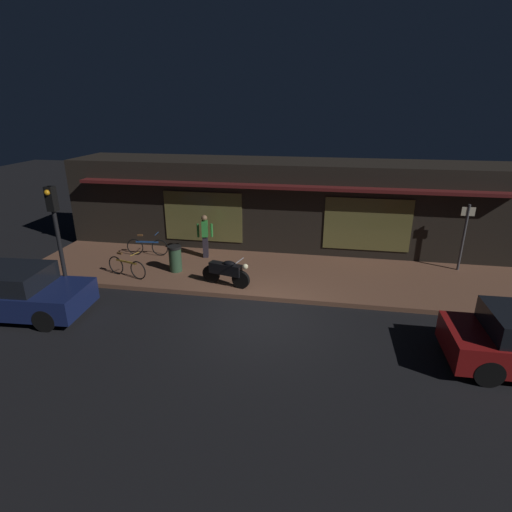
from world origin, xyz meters
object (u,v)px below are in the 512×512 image
bicycle_parked (127,267)px  trash_bin (175,258)px  motorcycle (226,271)px  bicycle_extra (147,247)px  person_photographer (205,235)px  traffic_light_pole (56,225)px  parked_car_near (13,292)px  sign_post (464,234)px

bicycle_parked → trash_bin: (1.46, 0.78, 0.11)m
motorcycle → bicycle_extra: 4.35m
person_photographer → traffic_light_pole: 5.44m
bicycle_extra → traffic_light_pole: traffic_light_pole is taller
person_photographer → trash_bin: person_photographer is taller
bicycle_extra → person_photographer: 2.37m
bicycle_extra → parked_car_near: bearing=-110.9°
bicycle_parked → parked_car_near: size_ratio=0.38×
bicycle_parked → bicycle_extra: size_ratio=0.97×
bicycle_extra → person_photographer: bearing=6.1°
parked_car_near → person_photographer: bearing=51.0°
traffic_light_pole → bicycle_extra: bearing=78.2°
sign_post → bicycle_extra: bearing=-177.3°
bicycle_parked → traffic_light_pole: (-1.02, -1.85, 1.97)m
sign_post → motorcycle: bearing=-160.6°
person_photographer → traffic_light_pole: size_ratio=0.46×
motorcycle → person_photographer: size_ratio=1.00×
sign_post → parked_car_near: sign_post is taller
motorcycle → parked_car_near: size_ratio=0.40×
person_photographer → parked_car_near: bearing=-129.0°
motorcycle → traffic_light_pole: 5.23m
bicycle_extra → trash_bin: size_ratio=1.78×
motorcycle → bicycle_parked: motorcycle is taller
motorcycle → person_photographer: person_photographer is taller
motorcycle → person_photographer: (-1.45, 2.46, 0.38)m
bicycle_extra → person_photographer: (2.30, 0.25, 0.52)m
bicycle_parked → person_photographer: 3.20m
bicycle_extra → parked_car_near: parked_car_near is taller
trash_bin → traffic_light_pole: (-2.48, -2.63, 1.86)m
trash_bin → motorcycle: bearing=-23.0°
traffic_light_pole → parked_car_near: bearing=-138.2°
person_photographer → parked_car_near: person_photographer is taller
traffic_light_pole → sign_post: bearing=20.0°
sign_post → traffic_light_pole: (-12.43, -4.52, 0.97)m
motorcycle → traffic_light_pole: (-4.57, -1.75, 1.83)m
motorcycle → bicycle_extra: motorcycle is taller
person_photographer → traffic_light_pole: (-3.12, -4.21, 1.45)m
bicycle_extra → trash_bin: (1.66, -1.33, 0.11)m
sign_post → trash_bin: bearing=-169.3°
trash_bin → bicycle_extra: bearing=141.3°
bicycle_parked → traffic_light_pole: size_ratio=0.44×
traffic_light_pole → person_photographer: bearing=53.4°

